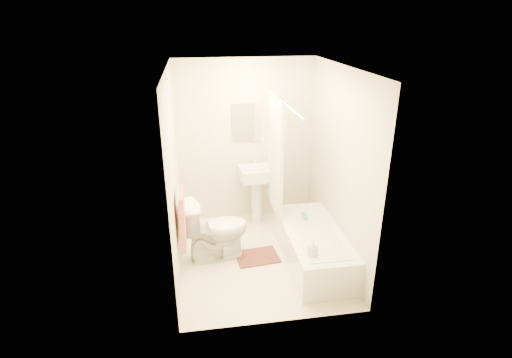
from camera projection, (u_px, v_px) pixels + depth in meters
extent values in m
plane|color=beige|center=(259.00, 257.00, 5.20)|extent=(2.40, 2.40, 0.00)
plane|color=white|center=(260.00, 68.00, 4.29)|extent=(2.40, 2.40, 0.00)
cube|color=beige|center=(246.00, 142.00, 5.84)|extent=(2.00, 0.02, 2.40)
cube|color=beige|center=(174.00, 176.00, 4.60)|extent=(0.02, 2.40, 2.40)
cube|color=beige|center=(340.00, 167.00, 4.89)|extent=(0.02, 2.40, 2.40)
cube|color=white|center=(246.00, 122.00, 5.71)|extent=(0.40, 0.03, 0.55)
cylinder|color=silver|center=(284.00, 102.00, 4.58)|extent=(0.03, 1.70, 0.03)
cube|color=silver|center=(276.00, 155.00, 5.24)|extent=(0.04, 0.80, 1.55)
cylinder|color=silver|center=(178.00, 193.00, 4.42)|extent=(0.02, 0.60, 0.02)
cube|color=#CC7266|center=(182.00, 218.00, 4.54)|extent=(0.06, 0.45, 0.66)
cylinder|color=white|center=(183.00, 210.00, 4.91)|extent=(0.11, 0.12, 0.12)
imported|color=white|center=(216.00, 229.00, 5.06)|extent=(0.88, 0.59, 0.80)
cube|color=#4C2922|center=(257.00, 257.00, 5.20)|extent=(0.58, 0.46, 0.02)
imported|color=white|center=(313.00, 249.00, 4.41)|extent=(0.11, 0.11, 0.18)
cube|color=#37AF5C|center=(305.00, 216.00, 5.27)|extent=(0.07, 0.18, 0.04)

